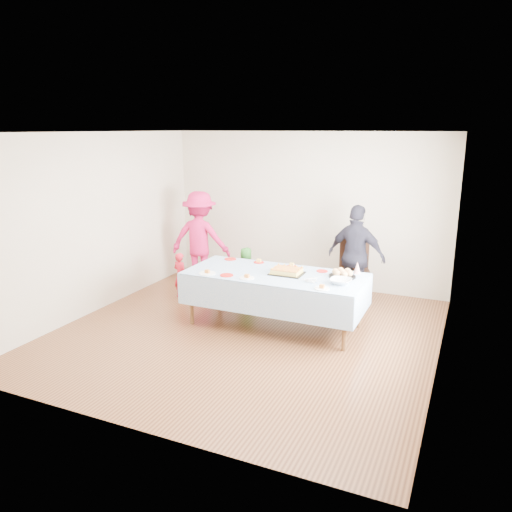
# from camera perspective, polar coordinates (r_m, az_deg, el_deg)

# --- Properties ---
(ground) EXTENTS (5.00, 5.00, 0.00)m
(ground) POSITION_cam_1_polar(r_m,az_deg,el_deg) (6.99, -1.13, -8.75)
(ground) COLOR #4B2815
(ground) RESTS_ON ground
(room_walls) EXTENTS (5.04, 5.04, 2.72)m
(room_walls) POSITION_cam_1_polar(r_m,az_deg,el_deg) (6.48, -0.76, 5.73)
(room_walls) COLOR #C2B39E
(room_walls) RESTS_ON ground
(party_table) EXTENTS (2.50, 1.10, 0.78)m
(party_table) POSITION_cam_1_polar(r_m,az_deg,el_deg) (7.00, 2.18, -2.42)
(party_table) COLOR brown
(party_table) RESTS_ON ground
(birthday_cake) EXTENTS (0.45, 0.35, 0.08)m
(birthday_cake) POSITION_cam_1_polar(r_m,az_deg,el_deg) (6.95, 3.55, -1.76)
(birthday_cake) COLOR black
(birthday_cake) RESTS_ON party_table
(rolls_tray) EXTENTS (0.37, 0.37, 0.11)m
(rolls_tray) POSITION_cam_1_polar(r_m,az_deg,el_deg) (6.89, 9.84, -2.01)
(rolls_tray) COLOR black
(rolls_tray) RESTS_ON party_table
(punch_bowl) EXTENTS (0.28, 0.28, 0.07)m
(punch_bowl) POSITION_cam_1_polar(r_m,az_deg,el_deg) (6.59, 9.65, -2.88)
(punch_bowl) COLOR silver
(punch_bowl) RESTS_ON party_table
(party_hat) EXTENTS (0.10, 0.10, 0.17)m
(party_hat) POSITION_cam_1_polar(r_m,az_deg,el_deg) (7.09, 11.50, -1.31)
(party_hat) COLOR white
(party_hat) RESTS_ON party_table
(fork_pile) EXTENTS (0.24, 0.18, 0.07)m
(fork_pile) POSITION_cam_1_polar(r_m,az_deg,el_deg) (6.60, 6.11, -2.73)
(fork_pile) COLOR white
(fork_pile) RESTS_ON party_table
(plate_red_far_a) EXTENTS (0.18, 0.18, 0.01)m
(plate_red_far_a) POSITION_cam_1_polar(r_m,az_deg,el_deg) (7.72, -2.95, -0.34)
(plate_red_far_a) COLOR red
(plate_red_far_a) RESTS_ON party_table
(plate_red_far_b) EXTENTS (0.16, 0.16, 0.01)m
(plate_red_far_b) POSITION_cam_1_polar(r_m,az_deg,el_deg) (7.52, 0.33, -0.72)
(plate_red_far_b) COLOR red
(plate_red_far_b) RESTS_ON party_table
(plate_red_far_c) EXTENTS (0.17, 0.17, 0.01)m
(plate_red_far_c) POSITION_cam_1_polar(r_m,az_deg,el_deg) (7.31, 4.10, -1.20)
(plate_red_far_c) COLOR red
(plate_red_far_c) RESTS_ON party_table
(plate_red_far_d) EXTENTS (0.16, 0.16, 0.01)m
(plate_red_far_d) POSITION_cam_1_polar(r_m,az_deg,el_deg) (7.12, 7.56, -1.72)
(plate_red_far_d) COLOR red
(plate_red_far_d) RESTS_ON party_table
(plate_red_near) EXTENTS (0.19, 0.19, 0.01)m
(plate_red_near) POSITION_cam_1_polar(r_m,az_deg,el_deg) (6.88, -3.38, -2.20)
(plate_red_near) COLOR red
(plate_red_near) RESTS_ON party_table
(plate_white_left) EXTENTS (0.24, 0.24, 0.01)m
(plate_white_left) POSITION_cam_1_polar(r_m,az_deg,el_deg) (6.98, -5.59, -1.98)
(plate_white_left) COLOR white
(plate_white_left) RESTS_ON party_table
(plate_white_mid) EXTENTS (0.20, 0.20, 0.01)m
(plate_white_mid) POSITION_cam_1_polar(r_m,az_deg,el_deg) (6.74, -1.05, -2.52)
(plate_white_mid) COLOR white
(plate_white_mid) RESTS_ON party_table
(plate_white_right) EXTENTS (0.19, 0.19, 0.01)m
(plate_white_right) POSITION_cam_1_polar(r_m,az_deg,el_deg) (6.36, 7.53, -3.70)
(plate_white_right) COLOR white
(plate_white_right) RESTS_ON party_table
(dining_chair) EXTENTS (0.60, 0.60, 1.09)m
(dining_chair) POSITION_cam_1_polar(r_m,az_deg,el_deg) (8.19, 11.19, -1.03)
(dining_chair) COLOR black
(dining_chair) RESTS_ON ground
(toddler_left) EXTENTS (0.32, 0.25, 0.77)m
(toddler_left) POSITION_cam_1_polar(r_m,az_deg,el_deg) (8.35, -8.62, -2.20)
(toddler_left) COLOR red
(toddler_left) RESTS_ON ground
(toddler_mid) EXTENTS (0.43, 0.31, 0.80)m
(toddler_mid) POSITION_cam_1_polar(r_m,az_deg,el_deg) (8.47, -1.14, -1.68)
(toddler_mid) COLOR #2A7025
(toddler_mid) RESTS_ON ground
(toddler_right) EXTENTS (0.39, 0.32, 0.78)m
(toddler_right) POSITION_cam_1_polar(r_m,az_deg,el_deg) (7.29, 10.41, -4.74)
(toddler_right) COLOR tan
(toddler_right) RESTS_ON ground
(adult_left) EXTENTS (1.17, 0.78, 1.68)m
(adult_left) POSITION_cam_1_polar(r_m,az_deg,el_deg) (8.93, -6.41, 1.99)
(adult_left) COLOR #CC1958
(adult_left) RESTS_ON ground
(adult_right) EXTENTS (1.01, 0.58, 1.61)m
(adult_right) POSITION_cam_1_polar(r_m,az_deg,el_deg) (7.95, 11.38, -0.02)
(adult_right) COLOR #252431
(adult_right) RESTS_ON ground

